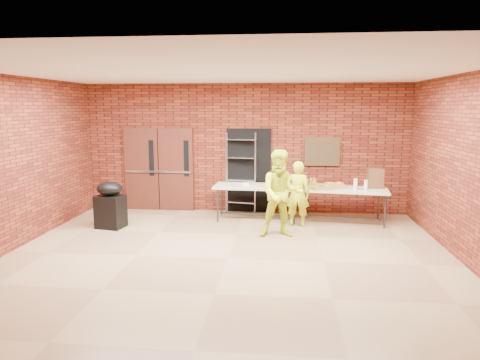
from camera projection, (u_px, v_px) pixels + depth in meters
The scene contains 19 objects.
room at pixel (227, 168), 7.22m from camera, with size 8.08×7.08×3.28m.
double_doors at pixel (159, 169), 10.90m from camera, with size 1.78×0.12×2.10m.
dark_doorway at pixel (249, 171), 10.70m from camera, with size 1.10×0.06×2.10m, color black.
bronze_plaque at pixel (322, 152), 10.43m from camera, with size 0.85×0.04×0.70m, color #3E2F18.
wire_rack at pixel (241, 173), 10.58m from camera, with size 0.74×0.25×2.01m, color #B3B4BB, non-canonical shape.
table_left at pixel (257, 188), 10.00m from camera, with size 2.00×0.90×0.81m.
table_right at pixel (343, 192), 9.64m from camera, with size 2.05×1.05×0.81m.
basket_bananas at pixel (310, 186), 9.61m from camera, with size 0.41×0.32×0.13m.
basket_oranges at pixel (334, 186), 9.68m from camera, with size 0.42×0.33×0.13m.
basket_apples at pixel (323, 187), 9.48m from camera, with size 0.40×0.31×0.13m.
muffin_tray at pixel (285, 185), 9.81m from camera, with size 0.39×0.39×0.10m.
napkin_box at pixel (246, 184), 10.05m from camera, with size 0.16×0.11×0.05m, color silver.
coffee_dispenser at pixel (375, 178), 9.69m from camera, with size 0.34×0.30×0.44m, color brown.
cup_stack_front at pixel (356, 184), 9.48m from camera, with size 0.08×0.08×0.25m, color silver.
cup_stack_mid at pixel (366, 186), 9.33m from camera, with size 0.08×0.08×0.24m, color silver.
cup_stack_back at pixel (355, 184), 9.58m from camera, with size 0.08×0.08×0.23m, color silver.
covered_grill at pixel (110, 205), 9.35m from camera, with size 0.64×0.57×1.03m.
volunteer_woman at pixel (298, 194), 9.43m from camera, with size 0.53×0.35×1.46m, color #C1D317.
volunteer_man at pixel (281, 194), 8.63m from camera, with size 0.87×0.68×1.79m, color #C1D317.
Camera 1 is at (0.92, -7.09, 2.62)m, focal length 32.00 mm.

